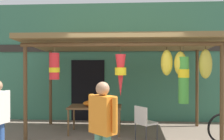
{
  "coord_description": "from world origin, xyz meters",
  "views": [
    {
      "loc": [
        0.03,
        -5.03,
        1.74
      ],
      "look_at": [
        -0.35,
        1.14,
        1.69
      ],
      "focal_mm": 37.08,
      "sensor_mm": 36.0,
      "label": 1
    }
  ],
  "objects": [
    {
      "name": "display_table",
      "position": [
        -0.8,
        1.09,
        0.65
      ],
      "size": [
        1.39,
        0.74,
        0.72
      ],
      "color": "brown",
      "rests_on": "ground_plane"
    },
    {
      "name": "shop_facade",
      "position": [
        -0.01,
        2.67,
        1.93
      ],
      "size": [
        11.41,
        0.29,
        3.87
      ],
      "color": "#387056",
      "rests_on": "ground_plane"
    },
    {
      "name": "folding_chair",
      "position": [
        0.45,
        0.42,
        0.5
      ],
      "size": [
        0.56,
        0.56,
        0.84
      ],
      "color": "beige",
      "rests_on": "ground_plane"
    },
    {
      "name": "market_stall_canopy",
      "position": [
        0.03,
        0.97,
        2.23
      ],
      "size": [
        4.96,
        2.3,
        2.52
      ],
      "color": "brown",
      "rests_on": "ground_plane"
    },
    {
      "name": "flower_heap_on_table",
      "position": [
        -0.77,
        1.03,
        0.81
      ],
      "size": [
        0.66,
        0.46,
        0.17
      ],
      "color": "orange",
      "rests_on": "display_table"
    },
    {
      "name": "vendor_in_orange",
      "position": [
        -0.32,
        -1.57,
        0.9
      ],
      "size": [
        0.47,
        0.43,
        1.53
      ],
      "color": "#4C8E7A",
      "rests_on": "ground_plane"
    }
  ]
}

